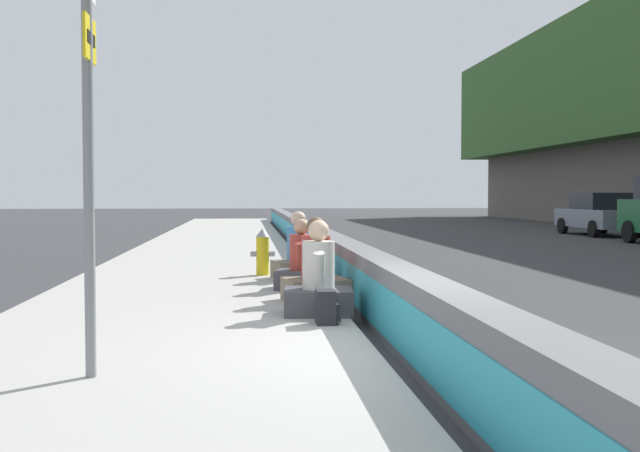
% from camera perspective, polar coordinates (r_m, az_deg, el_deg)
% --- Properties ---
extents(ground_plane, '(160.00, 160.00, 0.00)m').
position_cam_1_polar(ground_plane, '(7.72, 7.62, -10.10)').
color(ground_plane, '#353538').
rests_on(ground_plane, ground).
extents(sidewalk_strip, '(80.00, 4.40, 0.14)m').
position_cam_1_polar(sidewalk_strip, '(7.56, -12.63, -9.85)').
color(sidewalk_strip, '#A8A59E').
rests_on(sidewalk_strip, ground_plane).
extents(jersey_barrier, '(76.00, 0.45, 0.85)m').
position_cam_1_polar(jersey_barrier, '(7.64, 7.61, -6.99)').
color(jersey_barrier, slate).
rests_on(jersey_barrier, ground_plane).
extents(route_sign_post, '(0.44, 0.09, 3.60)m').
position_cam_1_polar(route_sign_post, '(6.63, -16.85, 7.00)').
color(route_sign_post, gray).
rests_on(route_sign_post, sidewalk_strip).
extents(fire_hydrant, '(0.26, 0.46, 0.88)m').
position_cam_1_polar(fire_hydrant, '(14.44, -4.30, -1.88)').
color(fire_hydrant, gold).
rests_on(fire_hydrant, sidewalk_strip).
extents(seated_person_foreground, '(0.79, 0.91, 1.20)m').
position_cam_1_polar(seated_person_foreground, '(9.72, -0.11, -4.40)').
color(seated_person_foreground, '#424247').
rests_on(seated_person_foreground, sidewalk_strip).
extents(seated_person_middle, '(0.89, 0.99, 1.20)m').
position_cam_1_polar(seated_person_middle, '(10.92, -0.31, -3.65)').
color(seated_person_middle, '#706651').
rests_on(seated_person_middle, sidewalk_strip).
extents(seated_person_rear, '(0.83, 0.92, 1.13)m').
position_cam_1_polar(seated_person_rear, '(12.31, -1.39, -3.07)').
color(seated_person_rear, '#424247').
rests_on(seated_person_rear, sidewalk_strip).
extents(seated_person_far, '(0.90, 1.00, 1.21)m').
position_cam_1_polar(seated_person_far, '(13.77, -1.61, -2.37)').
color(seated_person_far, '#706651').
rests_on(seated_person_far, sidewalk_strip).
extents(backpack, '(0.32, 0.28, 0.40)m').
position_cam_1_polar(backpack, '(9.03, 0.49, -6.09)').
color(backpack, '#232328').
rests_on(backpack, sidewalk_strip).
extents(parked_car_midline, '(4.50, 1.96, 1.71)m').
position_cam_1_polar(parked_car_midline, '(32.56, 20.04, 0.85)').
color(parked_car_midline, slate).
rests_on(parked_car_midline, ground_plane).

